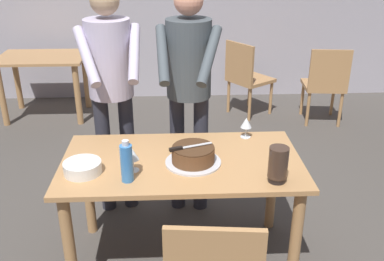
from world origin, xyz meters
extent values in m
plane|color=#4C4742|center=(0.00, 0.00, 0.00)|extent=(14.00, 14.00, 0.00)
cube|color=tan|center=(0.00, 0.00, 0.73)|extent=(1.48, 0.79, 0.03)
cylinder|color=tan|center=(-0.66, -0.32, 0.36)|extent=(0.07, 0.07, 0.72)
cylinder|color=tan|center=(0.66, -0.32, 0.36)|extent=(0.07, 0.07, 0.72)
cylinder|color=tan|center=(-0.66, 0.32, 0.36)|extent=(0.07, 0.07, 0.72)
cylinder|color=tan|center=(0.66, 0.32, 0.36)|extent=(0.07, 0.07, 0.72)
cylinder|color=silver|center=(0.07, -0.04, 0.76)|extent=(0.34, 0.34, 0.01)
cylinder|color=brown|center=(0.07, -0.04, 0.81)|extent=(0.26, 0.26, 0.09)
cylinder|color=#432A18|center=(0.07, -0.04, 0.86)|extent=(0.25, 0.25, 0.01)
cube|color=silver|center=(0.09, -0.04, 0.87)|extent=(0.20, 0.08, 0.00)
cube|color=black|center=(-0.03, -0.08, 0.87)|extent=(0.08, 0.05, 0.02)
cylinder|color=white|center=(-0.58, -0.13, 0.76)|extent=(0.22, 0.22, 0.01)
cylinder|color=white|center=(-0.58, -0.13, 0.77)|extent=(0.22, 0.22, 0.01)
cylinder|color=white|center=(-0.58, -0.13, 0.78)|extent=(0.22, 0.22, 0.01)
cylinder|color=white|center=(-0.58, -0.13, 0.79)|extent=(0.22, 0.22, 0.01)
cylinder|color=white|center=(-0.58, -0.13, 0.80)|extent=(0.22, 0.22, 0.01)
cylinder|color=white|center=(-0.58, -0.13, 0.81)|extent=(0.22, 0.22, 0.01)
cylinder|color=white|center=(-0.58, -0.13, 0.81)|extent=(0.22, 0.22, 0.01)
cylinder|color=silver|center=(0.45, 0.31, 0.75)|extent=(0.07, 0.07, 0.00)
cylinder|color=silver|center=(0.45, 0.31, 0.79)|extent=(0.01, 0.01, 0.07)
cone|color=silver|center=(0.45, 0.31, 0.86)|extent=(0.08, 0.08, 0.07)
cylinder|color=silver|center=(-0.29, -0.12, 0.75)|extent=(0.07, 0.07, 0.00)
cylinder|color=silver|center=(-0.29, -0.12, 0.79)|extent=(0.01, 0.01, 0.07)
cone|color=silver|center=(-0.29, -0.12, 0.86)|extent=(0.08, 0.08, 0.07)
cylinder|color=#387AC6|center=(-0.31, -0.23, 0.86)|extent=(0.07, 0.07, 0.22)
cylinder|color=silver|center=(-0.31, -0.23, 0.98)|extent=(0.04, 0.04, 0.03)
cylinder|color=black|center=(0.53, -0.28, 0.77)|extent=(0.10, 0.10, 0.03)
cylinder|color=#3F2D23|center=(0.53, -0.28, 0.87)|extent=(0.11, 0.11, 0.18)
cylinder|color=#2D2D38|center=(0.16, 0.60, 0.47)|extent=(0.11, 0.11, 0.95)
cylinder|color=#2D2D38|center=(-0.02, 0.63, 0.47)|extent=(0.11, 0.11, 0.95)
cylinder|color=#3F474C|center=(0.07, 0.62, 1.23)|extent=(0.32, 0.32, 0.55)
sphere|color=tan|center=(0.07, 0.62, 1.62)|extent=(0.20, 0.20, 0.20)
cylinder|color=#3F474C|center=(0.20, 0.41, 1.30)|extent=(0.21, 0.41, 0.34)
cylinder|color=#3F474C|center=(-0.11, 0.46, 1.30)|extent=(0.10, 0.42, 0.34)
cylinder|color=#2D2D38|center=(-0.40, 0.66, 0.47)|extent=(0.11, 0.11, 0.95)
cylinder|color=#2D2D38|center=(-0.58, 0.63, 0.47)|extent=(0.11, 0.11, 0.95)
cylinder|color=#B7ADC6|center=(-0.49, 0.65, 1.23)|extent=(0.32, 0.32, 0.55)
sphere|color=tan|center=(-0.49, 0.65, 1.62)|extent=(0.20, 0.20, 0.20)
cylinder|color=#B7ADC6|center=(-0.30, 0.50, 1.30)|extent=(0.07, 0.41, 0.34)
cylinder|color=#B7ADC6|center=(-0.60, 0.44, 1.30)|extent=(0.23, 0.41, 0.34)
cube|color=tan|center=(-1.56, 2.65, 0.72)|extent=(1.00, 0.70, 0.03)
cylinder|color=tan|center=(-1.98, 2.38, 0.35)|extent=(0.07, 0.07, 0.71)
cylinder|color=tan|center=(-1.13, 2.38, 0.35)|extent=(0.07, 0.07, 0.71)
cylinder|color=tan|center=(-1.98, 2.93, 0.35)|extent=(0.07, 0.07, 0.71)
cylinder|color=tan|center=(-1.13, 2.93, 0.35)|extent=(0.07, 0.07, 0.71)
cube|color=tan|center=(1.69, 2.35, 0.43)|extent=(0.48, 0.48, 0.04)
cylinder|color=tan|center=(1.53, 2.55, 0.21)|extent=(0.04, 0.04, 0.41)
cylinder|color=tan|center=(1.89, 2.51, 0.21)|extent=(0.04, 0.04, 0.41)
cylinder|color=tan|center=(1.49, 2.19, 0.21)|extent=(0.04, 0.04, 0.41)
cylinder|color=tan|center=(1.86, 2.15, 0.21)|extent=(0.04, 0.04, 0.41)
cube|color=tan|center=(1.67, 2.14, 0.68)|extent=(0.44, 0.07, 0.45)
cube|color=tan|center=(0.90, 2.62, 0.43)|extent=(0.61, 0.61, 0.04)
cylinder|color=tan|center=(0.94, 2.88, 0.21)|extent=(0.04, 0.04, 0.41)
cylinder|color=tan|center=(1.15, 2.58, 0.21)|extent=(0.04, 0.04, 0.41)
cylinder|color=tan|center=(0.64, 2.66, 0.21)|extent=(0.04, 0.04, 0.41)
cylinder|color=tan|center=(0.85, 2.37, 0.21)|extent=(0.04, 0.04, 0.41)
cube|color=tan|center=(0.73, 2.50, 0.68)|extent=(0.28, 0.38, 0.45)
camera|label=1|loc=(-0.05, -2.38, 2.01)|focal=40.78mm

